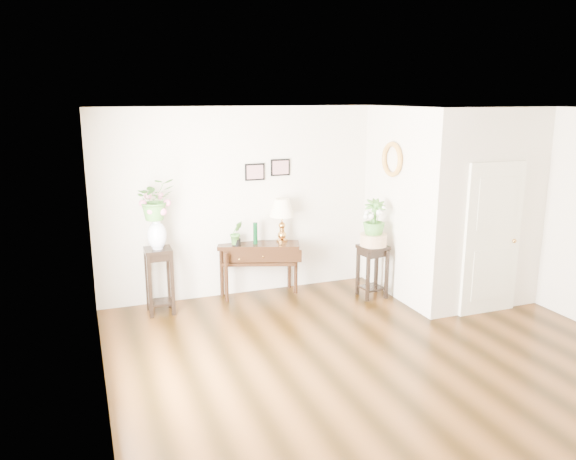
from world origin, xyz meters
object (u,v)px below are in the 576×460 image
table_lamp (282,219)px  console_table (259,269)px  plant_stand_b (372,271)px  plant_stand_a (160,281)px

table_lamp → console_table: bearing=180.0°
console_table → plant_stand_b: 1.70m
plant_stand_a → console_table: bearing=8.3°
console_table → table_lamp: (0.37, 0.00, 0.75)m
console_table → table_lamp: bearing=19.3°
plant_stand_a → plant_stand_b: 3.10m
table_lamp → plant_stand_a: bearing=-173.3°
console_table → plant_stand_a: plant_stand_a is taller
table_lamp → plant_stand_b: bearing=-29.8°
table_lamp → plant_stand_b: 1.56m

